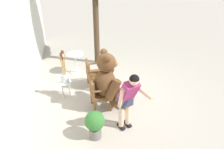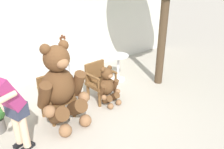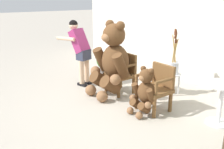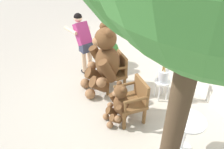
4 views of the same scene
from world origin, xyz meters
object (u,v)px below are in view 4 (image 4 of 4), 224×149
at_px(wooden_chair_left, 115,71).
at_px(round_side_table, 185,132).
at_px(teddy_bear_small, 119,104).
at_px(brush_bucket, 164,73).
at_px(teddy_bear_large, 104,61).
at_px(person_visitor, 83,39).
at_px(wooden_chair_right, 133,99).
at_px(white_stool, 162,85).
at_px(potted_plant, 111,51).

xyz_separation_m(wooden_chair_left, round_side_table, (2.10, 0.50, -0.01)).
bearing_deg(teddy_bear_small, round_side_table, 38.24).
xyz_separation_m(brush_bucket, round_side_table, (1.39, -0.35, -0.22)).
relative_size(teddy_bear_large, brush_bucket, 1.65).
bearing_deg(person_visitor, wooden_chair_left, 28.57).
bearing_deg(brush_bucket, person_visitor, -140.66).
distance_m(wooden_chair_right, teddy_bear_large, 1.16).
bearing_deg(wooden_chair_right, white_stool, 114.45).
height_order(teddy_bear_large, person_visitor, teddy_bear_large).
xyz_separation_m(teddy_bear_small, brush_bucket, (-0.39, 1.13, 0.24)).
distance_m(teddy_bear_large, brush_bucket, 1.32).
xyz_separation_m(wooden_chair_left, teddy_bear_large, (0.01, -0.27, 0.32)).
height_order(wooden_chair_left, wooden_chair_right, same).
bearing_deg(wooden_chair_left, teddy_bear_small, -14.74).
height_order(white_stool, round_side_table, round_side_table).
relative_size(wooden_chair_right, potted_plant, 1.26).
xyz_separation_m(teddy_bear_small, person_visitor, (-2.07, -0.24, 0.48)).
bearing_deg(wooden_chair_left, wooden_chair_right, -0.00).
height_order(person_visitor, potted_plant, person_visitor).
xyz_separation_m(white_stool, round_side_table, (1.39, -0.35, 0.09)).
bearing_deg(wooden_chair_right, person_visitor, -165.65).
distance_m(wooden_chair_right, white_stool, 0.93).
bearing_deg(potted_plant, white_stool, 18.93).
height_order(teddy_bear_small, round_side_table, teddy_bear_small).
relative_size(wooden_chair_right, brush_bucket, 0.89).
height_order(teddy_bear_small, potted_plant, teddy_bear_small).
xyz_separation_m(white_stool, brush_bucket, (-0.00, 0.00, 0.31)).
bearing_deg(round_side_table, person_visitor, -161.50).
xyz_separation_m(teddy_bear_small, round_side_table, (1.00, 0.79, 0.02)).
bearing_deg(teddy_bear_large, white_stool, 57.75).
height_order(wooden_chair_right, potted_plant, wooden_chair_right).
height_order(teddy_bear_small, person_visitor, person_visitor).
height_order(wooden_chair_right, teddy_bear_small, teddy_bear_small).
bearing_deg(wooden_chair_right, round_side_table, 26.39).
height_order(wooden_chair_left, round_side_table, wooden_chair_left).
bearing_deg(white_stool, teddy_bear_small, -71.04).
relative_size(wooden_chair_left, white_stool, 1.87).
relative_size(round_side_table, potted_plant, 1.06).
xyz_separation_m(person_visitor, potted_plant, (-0.12, 0.76, -0.51)).
bearing_deg(wooden_chair_left, teddy_bear_large, -88.54).
bearing_deg(brush_bucket, white_stool, -4.63).
distance_m(person_visitor, brush_bucket, 2.18).
xyz_separation_m(round_side_table, potted_plant, (-3.18, -0.27, -0.05)).
height_order(teddy_bear_large, white_stool, teddy_bear_large).
xyz_separation_m(wooden_chair_right, potted_plant, (-2.18, 0.23, -0.07)).
xyz_separation_m(wooden_chair_left, wooden_chair_right, (1.09, -0.00, 0.00)).
relative_size(teddy_bear_large, person_visitor, 1.04).
relative_size(wooden_chair_left, teddy_bear_small, 0.98).
bearing_deg(teddy_bear_small, brush_bucket, 109.05).
relative_size(wooden_chair_left, potted_plant, 1.26).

